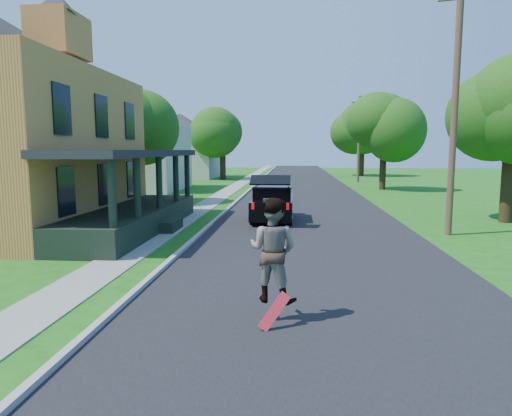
# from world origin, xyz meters

# --- Properties ---
(ground) EXTENTS (140.00, 140.00, 0.00)m
(ground) POSITION_xyz_m (0.00, 0.00, 0.00)
(ground) COLOR #195010
(ground) RESTS_ON ground
(street) EXTENTS (8.00, 120.00, 0.02)m
(street) POSITION_xyz_m (0.00, 20.00, 0.00)
(street) COLOR black
(street) RESTS_ON ground
(curb) EXTENTS (0.15, 120.00, 0.12)m
(curb) POSITION_xyz_m (-4.05, 20.00, 0.00)
(curb) COLOR #999994
(curb) RESTS_ON ground
(sidewalk) EXTENTS (1.30, 120.00, 0.03)m
(sidewalk) POSITION_xyz_m (-5.60, 20.00, 0.00)
(sidewalk) COLOR gray
(sidewalk) RESTS_ON ground
(front_walk) EXTENTS (6.50, 1.20, 0.03)m
(front_walk) POSITION_xyz_m (-9.50, 6.00, 0.00)
(front_walk) COLOR gray
(front_walk) RESTS_ON ground
(neighbor_house_mid) EXTENTS (12.78, 12.78, 8.30)m
(neighbor_house_mid) POSITION_xyz_m (-13.50, 24.00, 4.19)
(neighbor_house_mid) COLOR beige
(neighbor_house_mid) RESTS_ON ground
(neighbor_house_far) EXTENTS (12.78, 12.78, 8.30)m
(neighbor_house_far) POSITION_xyz_m (-13.50, 40.00, 4.19)
(neighbor_house_far) COLOR beige
(neighbor_house_far) RESTS_ON ground
(black_suv) EXTENTS (1.76, 4.55, 2.12)m
(black_suv) POSITION_xyz_m (-1.56, 9.00, 0.81)
(black_suv) COLOR black
(black_suv) RESTS_ON ground
(skateboarder) EXTENTS (1.13, 1.00, 1.91)m
(skateboarder) POSITION_xyz_m (-1.00, -3.00, 1.32)
(skateboarder) COLOR black
(skateboarder) RESTS_ON ground
(skateboard) EXTENTS (0.58, 0.35, 0.66)m
(skateboard) POSITION_xyz_m (-0.95, -3.47, 0.30)
(skateboard) COLOR #A60E17
(skateboard) RESTS_ON ground
(tree_left_mid) EXTENTS (6.14, 6.28, 7.33)m
(tree_left_mid) POSITION_xyz_m (-10.01, 14.34, 4.58)
(tree_left_mid) COLOR black
(tree_left_mid) RESTS_ON ground
(tree_left_far) EXTENTS (7.16, 6.82, 8.77)m
(tree_left_far) POSITION_xyz_m (-8.25, 37.17, 5.68)
(tree_left_far) COLOR black
(tree_left_far) RESTS_ON ground
(tree_right_near) EXTENTS (4.71, 4.49, 7.20)m
(tree_right_near) POSITION_xyz_m (8.52, 9.34, 4.80)
(tree_right_near) COLOR black
(tree_right_near) RESTS_ON ground
(tree_right_mid) EXTENTS (5.12, 5.14, 7.78)m
(tree_right_mid) POSITION_xyz_m (6.34, 25.75, 5.28)
(tree_right_mid) COLOR black
(tree_right_mid) RESTS_ON ground
(tree_right_far) EXTENTS (5.95, 5.87, 8.55)m
(tree_right_far) POSITION_xyz_m (7.43, 44.77, 5.45)
(tree_right_far) COLOR black
(tree_right_far) RESTS_ON ground
(utility_pole_near) EXTENTS (1.45, 0.50, 8.93)m
(utility_pole_near) POSITION_xyz_m (5.08, 6.00, 4.60)
(utility_pole_near) COLOR #503625
(utility_pole_near) RESTS_ON ground
(utility_pole_far) EXTENTS (1.63, 0.37, 8.28)m
(utility_pole_far) POSITION_xyz_m (5.62, 34.27, 4.28)
(utility_pole_far) COLOR #503625
(utility_pole_far) RESTS_ON ground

